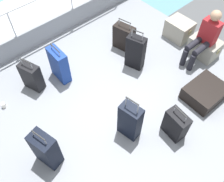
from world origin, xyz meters
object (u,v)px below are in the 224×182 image
object	(u,v)px
suitcase_0	(46,149)
paper_cup	(4,105)
cargo_crate_1	(204,47)
suitcase_2	(59,65)
suitcase_4	(205,92)
suitcase_5	(135,52)
passenger_seated	(205,37)
suitcase_3	(130,121)
cargo_crate_0	(179,29)
suitcase_7	(124,37)
suitcase_6	(176,124)
suitcase_1	(32,77)

from	to	relation	value
suitcase_0	paper_cup	world-z (taller)	suitcase_0
cargo_crate_1	suitcase_0	bearing A→B (deg)	-93.02
suitcase_2	suitcase_4	bearing A→B (deg)	37.69
suitcase_0	suitcase_5	size ratio (longest dim) A/B	0.91
passenger_seated	suitcase_3	xyz separation A→B (m)	(0.29, -2.26, -0.21)
suitcase_2	suitcase_4	distance (m)	2.72
paper_cup	cargo_crate_0	bearing A→B (deg)	77.20
suitcase_0	paper_cup	distance (m)	1.40
passenger_seated	suitcase_7	bearing A→B (deg)	-144.00
cargo_crate_1	suitcase_2	xyz separation A→B (m)	(-1.46, -2.58, 0.14)
cargo_crate_1	paper_cup	xyz separation A→B (m)	(-1.56, -3.76, -0.14)
paper_cup	suitcase_6	bearing A→B (deg)	38.33
suitcase_3	suitcase_5	size ratio (longest dim) A/B	1.05
cargo_crate_0	suitcase_7	bearing A→B (deg)	-116.30
suitcase_0	suitcase_3	distance (m)	1.32
suitcase_3	suitcase_4	size ratio (longest dim) A/B	1.25
cargo_crate_1	passenger_seated	xyz separation A→B (m)	(0.00, -0.18, 0.38)
passenger_seated	suitcase_4	xyz separation A→B (m)	(0.69, -0.74, -0.43)
suitcase_4	suitcase_5	size ratio (longest dim) A/B	0.83
cargo_crate_0	suitcase_4	size ratio (longest dim) A/B	0.77
suitcase_4	suitcase_7	world-z (taller)	suitcase_7
cargo_crate_0	cargo_crate_1	xyz separation A→B (m)	(0.70, -0.04, -0.02)
suitcase_2	paper_cup	xyz separation A→B (m)	(-0.10, -1.18, -0.28)
cargo_crate_0	suitcase_2	bearing A→B (deg)	-106.19
passenger_seated	suitcase_3	distance (m)	2.29
suitcase_2	suitcase_7	xyz separation A→B (m)	(0.20, 1.48, -0.06)
cargo_crate_0	cargo_crate_1	distance (m)	0.70
cargo_crate_1	suitcase_2	distance (m)	2.97
suitcase_1	suitcase_4	xyz separation A→B (m)	(2.29, 2.18, -0.15)
suitcase_7	suitcase_3	bearing A→B (deg)	-40.98
suitcase_4	suitcase_2	bearing A→B (deg)	-142.31
passenger_seated	suitcase_0	xyz separation A→B (m)	(-0.19, -3.50, -0.22)
paper_cup	suitcase_5	bearing A→B (deg)	71.20
cargo_crate_0	suitcase_1	world-z (taller)	suitcase_1
passenger_seated	paper_cup	xyz separation A→B (m)	(-1.56, -3.58, -0.52)
cargo_crate_0	suitcase_6	xyz separation A→B (m)	(1.48, -1.95, 0.06)
suitcase_2	suitcase_7	distance (m)	1.50
cargo_crate_0	suitcase_3	xyz separation A→B (m)	(0.99, -2.49, 0.15)
passenger_seated	paper_cup	world-z (taller)	passenger_seated
cargo_crate_0	paper_cup	world-z (taller)	cargo_crate_0
suitcase_5	suitcase_7	distance (m)	0.58
suitcase_3	suitcase_7	distance (m)	2.06
suitcase_3	suitcase_5	world-z (taller)	suitcase_3
suitcase_0	suitcase_4	world-z (taller)	suitcase_0
suitcase_4	cargo_crate_0	bearing A→B (deg)	145.21
passenger_seated	suitcase_2	world-z (taller)	passenger_seated
suitcase_7	paper_cup	size ratio (longest dim) A/B	6.98
suitcase_5	suitcase_7	size ratio (longest dim) A/B	1.26
suitcase_3	suitcase_7	xyz separation A→B (m)	(-1.55, 1.35, -0.08)
suitcase_3	paper_cup	distance (m)	2.29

